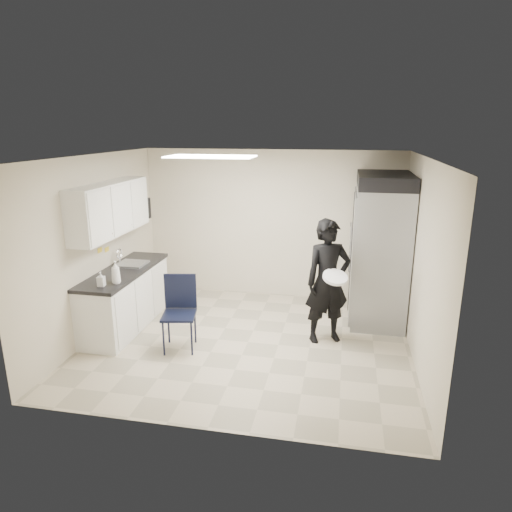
% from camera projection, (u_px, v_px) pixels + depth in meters
% --- Properties ---
extents(floor, '(4.50, 4.50, 0.00)m').
position_uv_depth(floor, '(248.00, 342.00, 6.52)').
color(floor, tan).
rests_on(floor, ground).
extents(ceiling, '(4.50, 4.50, 0.00)m').
position_uv_depth(ceiling, '(247.00, 157.00, 5.81)').
color(ceiling, white).
rests_on(ceiling, back_wall).
extents(back_wall, '(4.50, 0.00, 4.50)m').
position_uv_depth(back_wall, '(271.00, 225.00, 8.05)').
color(back_wall, beige).
rests_on(back_wall, floor).
extents(left_wall, '(0.00, 4.00, 4.00)m').
position_uv_depth(left_wall, '(95.00, 247.00, 6.58)').
color(left_wall, beige).
rests_on(left_wall, floor).
extents(right_wall, '(0.00, 4.00, 4.00)m').
position_uv_depth(right_wall, '(422.00, 264.00, 5.75)').
color(right_wall, beige).
rests_on(right_wall, floor).
extents(ceiling_panel, '(1.20, 0.60, 0.02)m').
position_uv_depth(ceiling_panel, '(211.00, 157.00, 6.30)').
color(ceiling_panel, white).
rests_on(ceiling_panel, ceiling).
extents(lower_counter, '(0.60, 1.90, 0.86)m').
position_uv_depth(lower_counter, '(126.00, 299.00, 6.95)').
color(lower_counter, silver).
rests_on(lower_counter, floor).
extents(countertop, '(0.64, 1.95, 0.05)m').
position_uv_depth(countertop, '(123.00, 271.00, 6.83)').
color(countertop, black).
rests_on(countertop, lower_counter).
extents(sink, '(0.42, 0.40, 0.14)m').
position_uv_depth(sink, '(132.00, 267.00, 7.07)').
color(sink, gray).
rests_on(sink, countertop).
extents(faucet, '(0.02, 0.02, 0.24)m').
position_uv_depth(faucet, '(119.00, 257.00, 7.06)').
color(faucet, silver).
rests_on(faucet, countertop).
extents(upper_cabinets, '(0.35, 1.80, 0.75)m').
position_uv_depth(upper_cabinets, '(110.00, 209.00, 6.59)').
color(upper_cabinets, silver).
rests_on(upper_cabinets, left_wall).
extents(towel_dispenser, '(0.22, 0.30, 0.35)m').
position_uv_depth(towel_dispenser, '(141.00, 209.00, 7.75)').
color(towel_dispenser, black).
rests_on(towel_dispenser, left_wall).
extents(notice_sticker_left, '(0.00, 0.12, 0.07)m').
position_uv_depth(notice_sticker_left, '(100.00, 250.00, 6.70)').
color(notice_sticker_left, yellow).
rests_on(notice_sticker_left, left_wall).
extents(notice_sticker_right, '(0.00, 0.12, 0.07)m').
position_uv_depth(notice_sticker_right, '(107.00, 249.00, 6.90)').
color(notice_sticker_right, yellow).
rests_on(notice_sticker_right, left_wall).
extents(commercial_fridge, '(0.80, 1.35, 2.10)m').
position_uv_depth(commercial_fridge, '(380.00, 255.00, 7.10)').
color(commercial_fridge, gray).
rests_on(commercial_fridge, floor).
extents(fridge_compressor, '(0.80, 1.35, 0.20)m').
position_uv_depth(fridge_compressor, '(385.00, 180.00, 6.78)').
color(fridge_compressor, black).
rests_on(fridge_compressor, commercial_fridge).
extents(folding_chair, '(0.52, 0.52, 1.00)m').
position_uv_depth(folding_chair, '(179.00, 315.00, 6.20)').
color(folding_chair, black).
rests_on(folding_chair, floor).
extents(man_tuxedo, '(0.77, 0.66, 1.77)m').
position_uv_depth(man_tuxedo, '(328.00, 282.00, 6.37)').
color(man_tuxedo, black).
rests_on(man_tuxedo, floor).
extents(bucket_lid, '(0.44, 0.44, 0.04)m').
position_uv_depth(bucket_lid, '(335.00, 277.00, 6.09)').
color(bucket_lid, silver).
rests_on(bucket_lid, man_tuxedo).
extents(soap_bottle_a, '(0.17, 0.17, 0.31)m').
position_uv_depth(soap_bottle_a, '(116.00, 272.00, 6.18)').
color(soap_bottle_a, silver).
rests_on(soap_bottle_a, countertop).
extents(soap_bottle_b, '(0.10, 0.10, 0.20)m').
position_uv_depth(soap_bottle_b, '(101.00, 279.00, 6.09)').
color(soap_bottle_b, '#ABACB7').
rests_on(soap_bottle_b, countertop).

